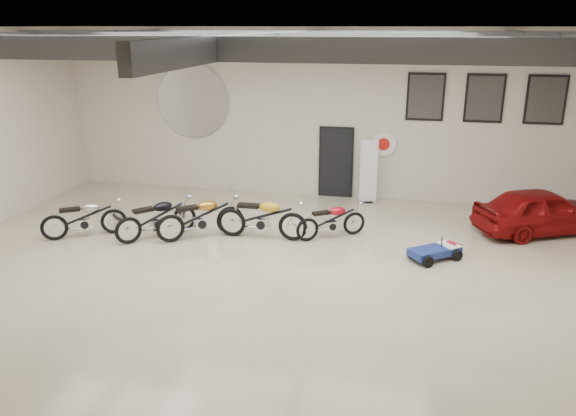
% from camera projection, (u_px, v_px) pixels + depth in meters
% --- Properties ---
extents(floor, '(16.00, 12.00, 0.01)m').
position_uv_depth(floor, '(276.00, 274.00, 11.91)').
color(floor, beige).
rests_on(floor, ground).
extents(ceiling, '(16.00, 12.00, 0.01)m').
position_uv_depth(ceiling, '(275.00, 27.00, 10.36)').
color(ceiling, gray).
rests_on(ceiling, back_wall).
extents(back_wall, '(16.00, 0.02, 5.00)m').
position_uv_depth(back_wall, '(321.00, 114.00, 16.72)').
color(back_wall, beige).
rests_on(back_wall, floor).
extents(ceiling_beams, '(15.80, 11.80, 0.32)m').
position_uv_depth(ceiling_beams, '(275.00, 41.00, 10.43)').
color(ceiling_beams, '#5B5C62').
rests_on(ceiling_beams, ceiling).
extents(door, '(0.92, 0.08, 2.10)m').
position_uv_depth(door, '(336.00, 163.00, 17.02)').
color(door, black).
rests_on(door, back_wall).
extents(logo_plaque, '(2.30, 0.06, 1.16)m').
position_uv_depth(logo_plaque, '(193.00, 101.00, 17.35)').
color(logo_plaque, silver).
rests_on(logo_plaque, back_wall).
extents(poster_left, '(1.05, 0.08, 1.35)m').
position_uv_depth(poster_left, '(426.00, 97.00, 15.91)').
color(poster_left, black).
rests_on(poster_left, back_wall).
extents(poster_mid, '(1.05, 0.08, 1.35)m').
position_uv_depth(poster_mid, '(484.00, 98.00, 15.60)').
color(poster_mid, black).
rests_on(poster_mid, back_wall).
extents(poster_right, '(1.05, 0.08, 1.35)m').
position_uv_depth(poster_right, '(546.00, 100.00, 15.29)').
color(poster_right, black).
rests_on(poster_right, back_wall).
extents(oil_sign, '(0.72, 0.10, 0.72)m').
position_uv_depth(oil_sign, '(384.00, 144.00, 16.55)').
color(oil_sign, white).
rests_on(oil_sign, back_wall).
extents(banner_stand, '(0.54, 0.31, 1.89)m').
position_uv_depth(banner_stand, '(369.00, 172.00, 16.44)').
color(banner_stand, white).
rests_on(banner_stand, floor).
extents(motorcycle_silver, '(2.02, 1.58, 1.04)m').
position_uv_depth(motorcycle_silver, '(84.00, 217.00, 13.87)').
color(motorcycle_silver, silver).
rests_on(motorcycle_silver, floor).
extents(motorcycle_black, '(1.89, 1.96, 1.08)m').
position_uv_depth(motorcycle_black, '(156.00, 217.00, 13.82)').
color(motorcycle_black, silver).
rests_on(motorcycle_black, floor).
extents(motorcycle_gold, '(2.14, 1.83, 1.13)m').
position_uv_depth(motorcycle_gold, '(200.00, 216.00, 13.81)').
color(motorcycle_gold, silver).
rests_on(motorcycle_gold, floor).
extents(motorcycle_yellow, '(2.22, 0.69, 1.15)m').
position_uv_depth(motorcycle_yellow, '(262.00, 216.00, 13.75)').
color(motorcycle_yellow, silver).
rests_on(motorcycle_yellow, floor).
extents(motorcycle_red, '(1.84, 1.46, 0.95)m').
position_uv_depth(motorcycle_red, '(331.00, 220.00, 13.82)').
color(motorcycle_red, silver).
rests_on(motorcycle_red, floor).
extents(go_kart, '(1.55, 1.40, 0.53)m').
position_uv_depth(go_kart, '(439.00, 248.00, 12.64)').
color(go_kart, navy).
rests_on(go_kart, floor).
extents(vintage_car, '(2.70, 3.69, 1.17)m').
position_uv_depth(vintage_car, '(542.00, 211.00, 14.13)').
color(vintage_car, maroon).
rests_on(vintage_car, floor).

